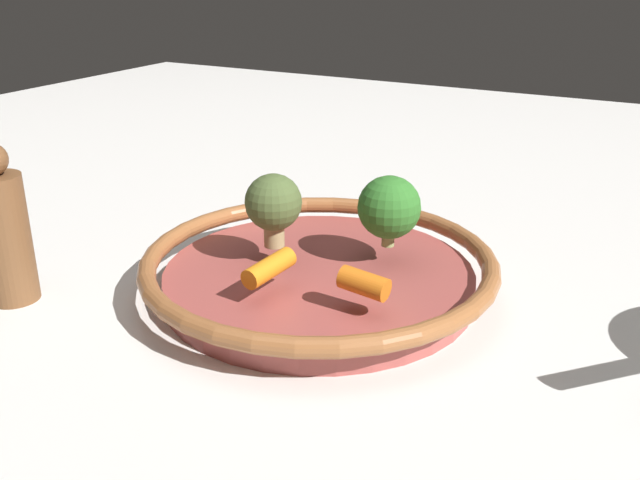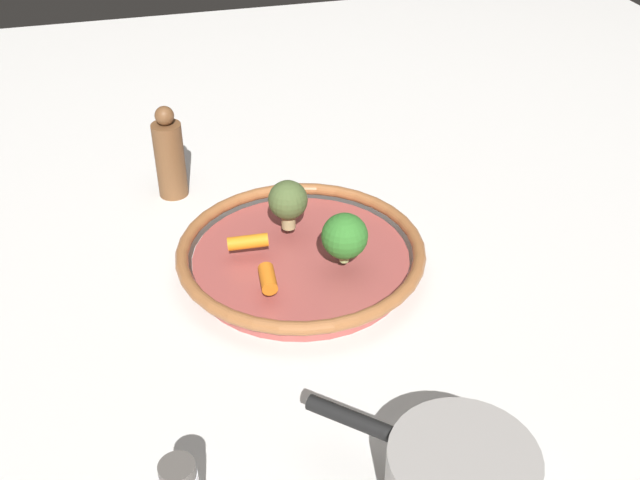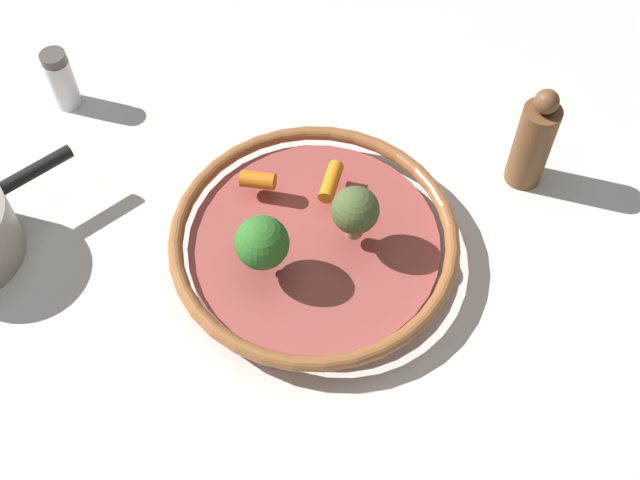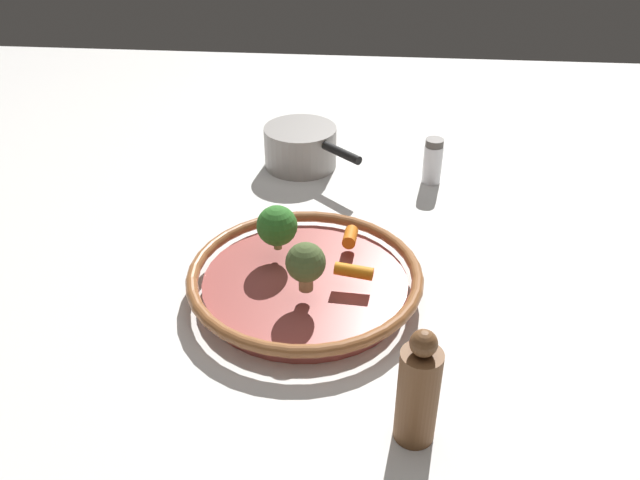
% 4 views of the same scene
% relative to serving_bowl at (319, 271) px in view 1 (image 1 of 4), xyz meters
% --- Properties ---
extents(ground_plane, '(2.22, 2.22, 0.00)m').
position_rel_serving_bowl_xyz_m(ground_plane, '(0.00, 0.00, -0.02)').
color(ground_plane, silver).
extents(serving_bowl, '(0.33, 0.33, 0.04)m').
position_rel_serving_bowl_xyz_m(serving_bowl, '(0.00, 0.00, 0.00)').
color(serving_bowl, '#A84C47').
rests_on(serving_bowl, ground_plane).
extents(baby_carrot_left, '(0.02, 0.04, 0.02)m').
position_rel_serving_bowl_xyz_m(baby_carrot_left, '(0.06, 0.07, 0.03)').
color(baby_carrot_left, orange).
rests_on(baby_carrot_left, serving_bowl).
extents(baby_carrot_back, '(0.06, 0.02, 0.02)m').
position_rel_serving_bowl_xyz_m(baby_carrot_back, '(0.07, -0.01, 0.03)').
color(baby_carrot_back, orange).
rests_on(baby_carrot_back, serving_bowl).
extents(broccoli_floret_edge, '(0.06, 0.06, 0.07)m').
position_rel_serving_bowl_xyz_m(broccoli_floret_edge, '(-0.05, 0.05, 0.06)').
color(broccoli_floret_edge, '#97AA66').
rests_on(broccoli_floret_edge, serving_bowl).
extents(broccoli_floret_large, '(0.05, 0.05, 0.07)m').
position_rel_serving_bowl_xyz_m(broccoli_floret_large, '(0.01, -0.04, 0.06)').
color(broccoli_floret_large, tan).
rests_on(broccoli_floret_large, serving_bowl).
extents(pepper_mill, '(0.05, 0.05, 0.15)m').
position_rel_serving_bowl_xyz_m(pepper_mill, '(0.15, -0.24, 0.04)').
color(pepper_mill, brown).
rests_on(pepper_mill, ground_plane).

